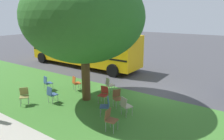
{
  "coord_description": "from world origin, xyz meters",
  "views": [
    {
      "loc": [
        -4.68,
        10.5,
        4.4
      ],
      "look_at": [
        1.95,
        0.89,
        1.28
      ],
      "focal_mm": 33.42,
      "sensor_mm": 36.0,
      "label": 1
    }
  ],
  "objects_px": {
    "chair_0": "(117,97)",
    "chair_6": "(104,93)",
    "chair_8": "(110,118)",
    "chair_9": "(76,82)",
    "chair_2": "(24,95)",
    "chair_4": "(126,105)",
    "chair_5": "(51,93)",
    "chair_7": "(106,105)",
    "school_bus": "(83,46)",
    "street_tree": "(84,18)",
    "chair_1": "(109,84)",
    "chair_3": "(47,82)"
  },
  "relations": [
    {
      "from": "chair_2",
      "to": "chair_4",
      "type": "height_order",
      "value": "same"
    },
    {
      "from": "chair_2",
      "to": "chair_7",
      "type": "distance_m",
      "value": 4.28
    },
    {
      "from": "street_tree",
      "to": "school_bus",
      "type": "xyz_separation_m",
      "value": [
        5.19,
        -5.48,
        -2.48
      ]
    },
    {
      "from": "chair_4",
      "to": "chair_9",
      "type": "xyz_separation_m",
      "value": [
        4.09,
        -1.08,
        0.0
      ]
    },
    {
      "from": "chair_4",
      "to": "school_bus",
      "type": "bearing_deg",
      "value": -36.85
    },
    {
      "from": "chair_2",
      "to": "chair_9",
      "type": "height_order",
      "value": "same"
    },
    {
      "from": "chair_2",
      "to": "chair_8",
      "type": "relative_size",
      "value": 1.0
    },
    {
      "from": "chair_1",
      "to": "chair_9",
      "type": "xyz_separation_m",
      "value": [
        1.85,
        0.84,
        0.0
      ]
    },
    {
      "from": "chair_8",
      "to": "chair_9",
      "type": "height_order",
      "value": "same"
    },
    {
      "from": "chair_6",
      "to": "chair_8",
      "type": "xyz_separation_m",
      "value": [
        -1.79,
        1.96,
        0.0
      ]
    },
    {
      "from": "chair_6",
      "to": "chair_8",
      "type": "relative_size",
      "value": 1.0
    },
    {
      "from": "chair_0",
      "to": "chair_3",
      "type": "height_order",
      "value": "same"
    },
    {
      "from": "chair_4",
      "to": "chair_5",
      "type": "xyz_separation_m",
      "value": [
        3.81,
        0.95,
        0.0
      ]
    },
    {
      "from": "chair_3",
      "to": "chair_5",
      "type": "distance_m",
      "value": 1.99
    },
    {
      "from": "chair_4",
      "to": "school_bus",
      "type": "height_order",
      "value": "school_bus"
    },
    {
      "from": "chair_5",
      "to": "chair_3",
      "type": "bearing_deg",
      "value": -32.71
    },
    {
      "from": "chair_0",
      "to": "chair_4",
      "type": "xyz_separation_m",
      "value": [
        -0.8,
        0.57,
        0.0
      ]
    },
    {
      "from": "school_bus",
      "to": "chair_1",
      "type": "bearing_deg",
      "value": 144.74
    },
    {
      "from": "chair_8",
      "to": "chair_1",
      "type": "bearing_deg",
      "value": -54.17
    },
    {
      "from": "chair_0",
      "to": "street_tree",
      "type": "bearing_deg",
      "value": 4.97
    },
    {
      "from": "street_tree",
      "to": "chair_4",
      "type": "distance_m",
      "value": 4.6
    },
    {
      "from": "chair_1",
      "to": "chair_2",
      "type": "height_order",
      "value": "same"
    },
    {
      "from": "chair_6",
      "to": "chair_9",
      "type": "xyz_separation_m",
      "value": [
        2.45,
        -0.51,
        0.0
      ]
    },
    {
      "from": "chair_0",
      "to": "chair_5",
      "type": "bearing_deg",
      "value": 26.83
    },
    {
      "from": "chair_2",
      "to": "chair_6",
      "type": "xyz_separation_m",
      "value": [
        -3.14,
        -2.43,
        0.0
      ]
    },
    {
      "from": "street_tree",
      "to": "chair_8",
      "type": "height_order",
      "value": "street_tree"
    },
    {
      "from": "chair_4",
      "to": "chair_9",
      "type": "relative_size",
      "value": 1.0
    },
    {
      "from": "chair_0",
      "to": "chair_4",
      "type": "distance_m",
      "value": 0.98
    },
    {
      "from": "school_bus",
      "to": "chair_9",
      "type": "bearing_deg",
      "value": 128.06
    },
    {
      "from": "chair_0",
      "to": "chair_6",
      "type": "height_order",
      "value": "same"
    },
    {
      "from": "street_tree",
      "to": "chair_1",
      "type": "xyz_separation_m",
      "value": [
        -0.42,
        -1.51,
        -3.72
      ]
    },
    {
      "from": "chair_2",
      "to": "chair_3",
      "type": "bearing_deg",
      "value": -70.33
    },
    {
      "from": "chair_5",
      "to": "chair_8",
      "type": "relative_size",
      "value": 1.0
    },
    {
      "from": "chair_0",
      "to": "chair_3",
      "type": "bearing_deg",
      "value": 5.45
    },
    {
      "from": "street_tree",
      "to": "chair_7",
      "type": "relative_size",
      "value": 7.31
    },
    {
      "from": "chair_4",
      "to": "chair_5",
      "type": "bearing_deg",
      "value": 14.02
    },
    {
      "from": "school_bus",
      "to": "chair_7",
      "type": "bearing_deg",
      "value": 138.25
    },
    {
      "from": "chair_4",
      "to": "chair_7",
      "type": "relative_size",
      "value": 1.0
    },
    {
      "from": "chair_3",
      "to": "chair_4",
      "type": "distance_m",
      "value": 5.49
    },
    {
      "from": "chair_0",
      "to": "chair_2",
      "type": "height_order",
      "value": "same"
    },
    {
      "from": "chair_3",
      "to": "chair_9",
      "type": "bearing_deg",
      "value": -145.52
    },
    {
      "from": "chair_7",
      "to": "school_bus",
      "type": "xyz_separation_m",
      "value": [
        7.13,
        -6.36,
        1.24
      ]
    },
    {
      "from": "chair_8",
      "to": "chair_9",
      "type": "bearing_deg",
      "value": -30.26
    },
    {
      "from": "chair_2",
      "to": "chair_5",
      "type": "distance_m",
      "value": 1.32
    },
    {
      "from": "chair_3",
      "to": "chair_6",
      "type": "relative_size",
      "value": 1.0
    },
    {
      "from": "chair_0",
      "to": "chair_6",
      "type": "bearing_deg",
      "value": 0.03
    },
    {
      "from": "chair_8",
      "to": "chair_9",
      "type": "relative_size",
      "value": 1.0
    },
    {
      "from": "chair_2",
      "to": "chair_8",
      "type": "height_order",
      "value": "same"
    },
    {
      "from": "chair_9",
      "to": "chair_6",
      "type": "bearing_deg",
      "value": 168.21
    },
    {
      "from": "chair_5",
      "to": "school_bus",
      "type": "xyz_separation_m",
      "value": [
        4.04,
        -6.84,
        1.24
      ]
    }
  ]
}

